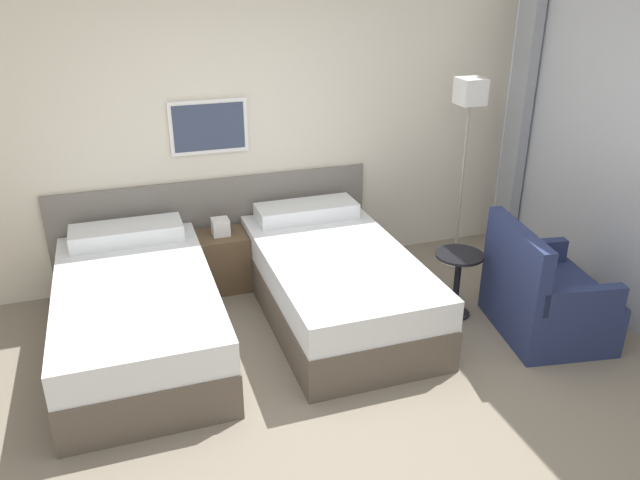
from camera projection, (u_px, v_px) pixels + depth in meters
name	position (u px, v px, depth m)	size (l,w,h in m)	color
ground_plane	(346.00, 405.00, 3.97)	(16.00, 16.00, 0.00)	slate
wall_headboard	(256.00, 128.00, 5.27)	(10.00, 0.10, 2.70)	beige
bed_near_door	(138.00, 314.00, 4.45)	(1.08, 1.97, 0.68)	brown
bed_near_window	(335.00, 282.00, 4.89)	(1.08, 1.97, 0.68)	brown
nightstand	(223.00, 260.00, 5.32)	(0.42, 0.38, 0.63)	brown
floor_lamp	(468.00, 115.00, 5.27)	(0.24, 0.24, 1.71)	#9E9993
side_table	(458.00, 273.00, 4.85)	(0.37, 0.37, 0.53)	black
armchair	(544.00, 299.00, 4.66)	(0.85, 0.98, 0.87)	navy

